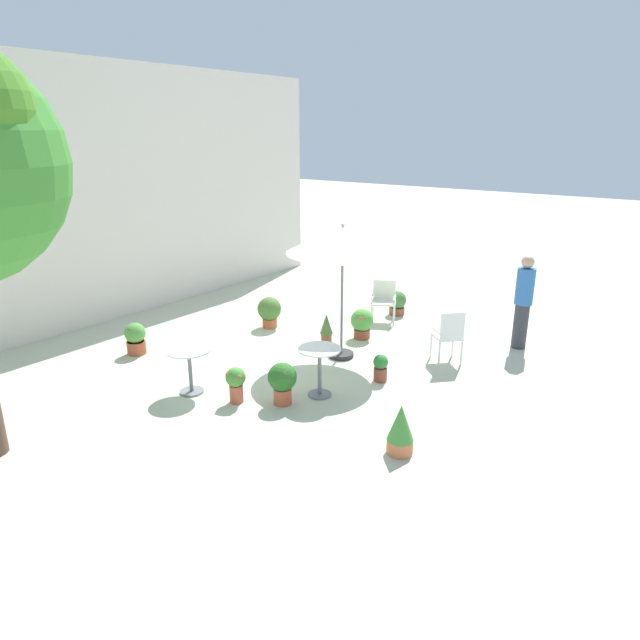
# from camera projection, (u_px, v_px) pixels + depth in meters

# --- Properties ---
(ground_plane) EXTENTS (60.00, 60.00, 0.00)m
(ground_plane) POSITION_uv_depth(u_px,v_px,m) (313.00, 358.00, 9.98)
(ground_plane) COLOR beige
(villa_facade) EXTENTS (11.02, 0.30, 5.16)m
(villa_facade) POSITION_uv_depth(u_px,v_px,m) (131.00, 192.00, 11.95)
(villa_facade) COLOR silver
(villa_facade) RESTS_ON ground
(patio_umbrella_0) EXTENTS (1.90, 1.90, 2.37)m
(patio_umbrella_0) POSITION_uv_depth(u_px,v_px,m) (343.00, 241.00, 9.39)
(patio_umbrella_0) COLOR #2D2D2D
(patio_umbrella_0) RESTS_ON ground
(cafe_table_0) EXTENTS (0.64, 0.64, 0.77)m
(cafe_table_0) POSITION_uv_depth(u_px,v_px,m) (320.00, 363.00, 8.42)
(cafe_table_0) COLOR white
(cafe_table_0) RESTS_ON ground
(cafe_table_1) EXTENTS (0.67, 0.67, 0.71)m
(cafe_table_1) POSITION_uv_depth(u_px,v_px,m) (190.00, 363.00, 8.53)
(cafe_table_1) COLOR white
(cafe_table_1) RESTS_ON ground
(patio_chair_0) EXTENTS (0.62, 0.64, 0.85)m
(patio_chair_0) POSITION_uv_depth(u_px,v_px,m) (384.00, 298.00, 11.79)
(patio_chair_0) COLOR white
(patio_chair_0) RESTS_ON ground
(patio_chair_1) EXTENTS (0.61, 0.61, 0.95)m
(patio_chair_1) POSITION_uv_depth(u_px,v_px,m) (449.00, 333.00, 9.60)
(patio_chair_1) COLOR white
(patio_chair_1) RESTS_ON ground
(potted_plant_0) EXTENTS (0.48, 0.48, 0.64)m
(potted_plant_0) POSITION_uv_depth(u_px,v_px,m) (269.00, 311.00, 11.44)
(potted_plant_0) COLOR #BE5C37
(potted_plant_0) RESTS_ON ground
(potted_plant_1) EXTENTS (0.39, 0.39, 0.53)m
(potted_plant_1) POSITION_uv_depth(u_px,v_px,m) (397.00, 303.00, 12.28)
(potted_plant_1) COLOR brown
(potted_plant_1) RESTS_ON ground
(potted_plant_2) EXTENTS (0.44, 0.44, 0.59)m
(potted_plant_2) POSITION_uv_depth(u_px,v_px,m) (362.00, 322.00, 10.85)
(potted_plant_2) COLOR brown
(potted_plant_2) RESTS_ON ground
(potted_plant_3) EXTENTS (0.24, 0.24, 0.45)m
(potted_plant_3) POSITION_uv_depth(u_px,v_px,m) (381.00, 367.00, 9.01)
(potted_plant_3) COLOR brown
(potted_plant_3) RESTS_ON ground
(potted_plant_4) EXTENTS (0.30, 0.30, 0.55)m
(potted_plant_4) POSITION_uv_depth(u_px,v_px,m) (236.00, 382.00, 8.28)
(potted_plant_4) COLOR #C1593E
(potted_plant_4) RESTS_ON ground
(potted_plant_5) EXTENTS (0.34, 0.34, 0.66)m
(potted_plant_5) POSITION_uv_depth(u_px,v_px,m) (401.00, 429.00, 6.96)
(potted_plant_5) COLOR #CC6F46
(potted_plant_5) RESTS_ON ground
(potted_plant_6) EXTENTS (0.25, 0.25, 0.57)m
(potted_plant_6) POSITION_uv_depth(u_px,v_px,m) (326.00, 327.00, 10.62)
(potted_plant_6) COLOR brown
(potted_plant_6) RESTS_ON ground
(potted_plant_7) EXTENTS (0.43, 0.43, 0.64)m
(potted_plant_7) POSITION_uv_depth(u_px,v_px,m) (282.00, 380.00, 8.21)
(potted_plant_7) COLOR #BC5537
(potted_plant_7) RESTS_ON ground
(potted_plant_8) EXTENTS (0.37, 0.37, 0.58)m
(potted_plant_8) POSITION_uv_depth(u_px,v_px,m) (136.00, 338.00, 10.10)
(potted_plant_8) COLOR #AA4F31
(potted_plant_8) RESTS_ON ground
(standing_person) EXTENTS (0.38, 0.38, 1.73)m
(standing_person) POSITION_uv_depth(u_px,v_px,m) (523.00, 301.00, 10.20)
(standing_person) COLOR #33333D
(standing_person) RESTS_ON ground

